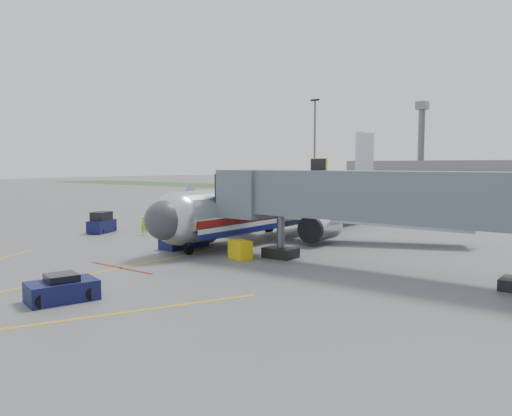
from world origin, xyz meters
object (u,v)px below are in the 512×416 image
Objects in this scene: baggage_tug at (102,223)px; ramp_worker at (144,226)px; belt_loader at (185,240)px; airliner at (290,206)px; pushback_tug at (62,290)px.

baggage_tug reaches higher than ramp_worker.
ramp_worker is (4.49, 1.42, -0.02)m from baggage_tug.
ramp_worker is at bearing 162.15° from belt_loader.
baggage_tug is (-14.81, -10.10, -1.76)m from airliner.
airliner reaches higher than pushback_tug.
airliner is at bearing 98.84° from pushback_tug.
belt_loader is (-2.50, -11.20, -2.06)m from airliner.
airliner is 11.14× the size of baggage_tug.
baggage_tug is (-18.81, 15.61, 0.34)m from pushback_tug.
ramp_worker is (-7.82, 2.52, 0.28)m from belt_loader.
belt_loader reaches higher than pushback_tug.
airliner is 18.01m from baggage_tug.
pushback_tug is at bearing -105.33° from ramp_worker.
airliner is 20.66× the size of ramp_worker.
airliner is 10.10× the size of pushback_tug.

